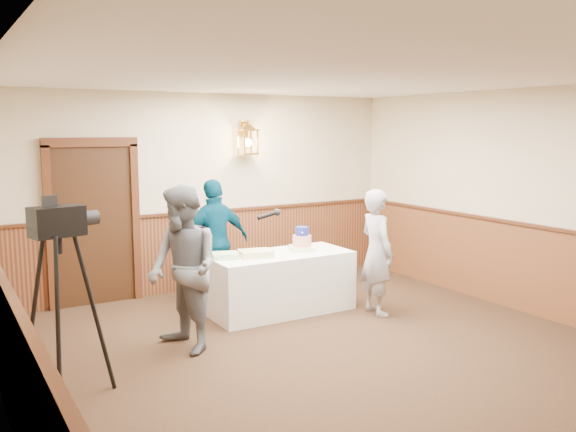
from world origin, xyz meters
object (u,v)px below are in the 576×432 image
object	(u,v)px
tiered_cake	(302,241)
interviewer	(183,269)
sheet_cake_green	(225,256)
tv_camera_rig	(62,317)
assistant_p	(215,241)
baker	(377,252)
display_table	(280,283)
sheet_cake_yellow	(256,253)

from	to	relation	value
tiered_cake	interviewer	bearing A→B (deg)	-159.47
sheet_cake_green	interviewer	world-z (taller)	interviewer
interviewer	tv_camera_rig	distance (m)	1.48
assistant_p	tv_camera_rig	world-z (taller)	tv_camera_rig
assistant_p	tv_camera_rig	bearing A→B (deg)	38.59
tiered_cake	sheet_cake_green	size ratio (longest dim) A/B	1.26
sheet_cake_green	assistant_p	size ratio (longest dim) A/B	0.18
tiered_cake	interviewer	world-z (taller)	interviewer
tv_camera_rig	interviewer	bearing A→B (deg)	13.36
interviewer	baker	distance (m)	2.53
display_table	tv_camera_rig	xyz separation A→B (m)	(-2.86, -1.36, 0.38)
sheet_cake_green	assistant_p	world-z (taller)	assistant_p
tv_camera_rig	tiered_cake	bearing A→B (deg)	9.68
display_table	sheet_cake_green	distance (m)	0.83
tiered_cake	sheet_cake_green	xyz separation A→B (m)	(-1.05, 0.06, -0.09)
baker	assistant_p	size ratio (longest dim) A/B	0.95
sheet_cake_yellow	baker	world-z (taller)	baker
sheet_cake_yellow	baker	size ratio (longest dim) A/B	0.25
display_table	sheet_cake_green	world-z (taller)	sheet_cake_green
sheet_cake_green	baker	distance (m)	1.87
interviewer	assistant_p	world-z (taller)	interviewer
tiered_cake	assistant_p	bearing A→B (deg)	138.23
sheet_cake_yellow	assistant_p	distance (m)	0.83
display_table	sheet_cake_green	bearing A→B (deg)	174.02
tiered_cake	assistant_p	size ratio (longest dim) A/B	0.23
display_table	tiered_cake	size ratio (longest dim) A/B	4.68
interviewer	assistant_p	size ratio (longest dim) A/B	1.05
tiered_cake	baker	world-z (taller)	baker
assistant_p	interviewer	bearing A→B (deg)	51.62
assistant_p	display_table	bearing A→B (deg)	119.95
sheet_cake_green	tv_camera_rig	bearing A→B (deg)	-146.15
sheet_cake_yellow	sheet_cake_green	world-z (taller)	sheet_cake_yellow
sheet_cake_yellow	interviewer	bearing A→B (deg)	-150.52
sheet_cake_yellow	tv_camera_rig	size ratio (longest dim) A/B	0.23
assistant_p	sheet_cake_green	bearing A→B (deg)	71.20
tiered_cake	sheet_cake_green	distance (m)	1.06
tiered_cake	sheet_cake_yellow	xyz separation A→B (m)	(-0.69, -0.03, -0.08)
sheet_cake_green	baker	xyz separation A→B (m)	(1.71, -0.76, -0.00)
sheet_cake_yellow	baker	distance (m)	1.50
display_table	sheet_cake_yellow	xyz separation A→B (m)	(-0.35, -0.02, 0.42)
assistant_p	tv_camera_rig	xyz separation A→B (m)	(-2.32, -2.15, -0.07)
sheet_cake_yellow	tv_camera_rig	distance (m)	2.84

